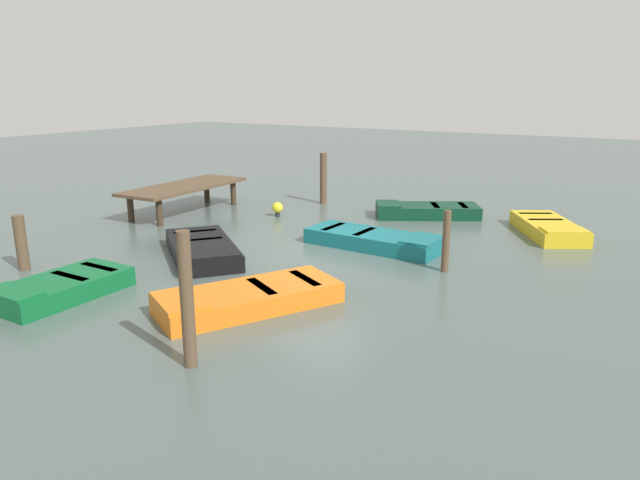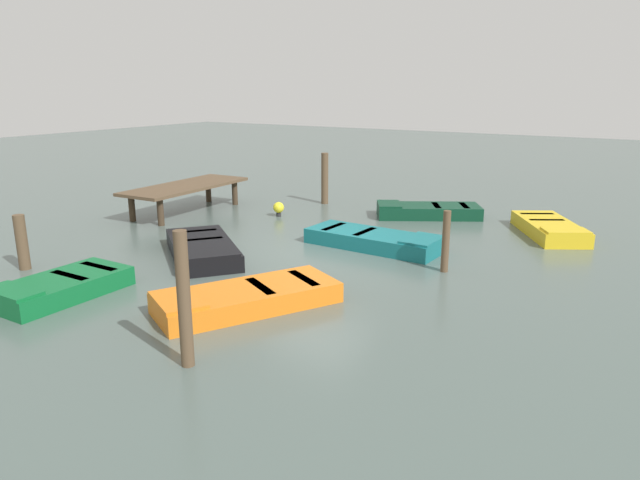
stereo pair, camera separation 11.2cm
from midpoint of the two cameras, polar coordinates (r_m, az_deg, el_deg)
The scene contains 13 objects.
ground_plane at distance 14.98m, azimuth 0.21°, elevation -1.29°, with size 80.00×80.00×0.00m, color #4C5B56.
dock_segment at distance 20.12m, azimuth -12.93°, elevation 5.00°, with size 4.70×1.91×0.95m.
rowboat_black at distance 14.87m, azimuth -11.32°, elevation -0.85°, with size 3.20×3.49×0.46m.
rowboat_orange at distance 11.39m, azimuth -6.99°, elevation -5.64°, with size 3.77×2.91×0.46m.
rowboat_teal at distance 15.51m, azimuth 5.60°, elevation 0.04°, with size 1.52×3.69×0.46m.
rowboat_yellow at distance 17.98m, azimuth 21.85°, elevation 1.11°, with size 3.30×2.66×0.46m.
rowboat_dark_green at distance 19.35m, azimuth 10.72°, elevation 2.87°, with size 2.75×3.51×0.46m.
rowboat_green at distance 13.00m, azimuth -23.98°, elevation -4.22°, with size 2.64×1.37×0.46m.
mooring_piling_far_right at distance 8.98m, azimuth -12.92°, elevation -5.79°, with size 0.21×0.21×2.17m, color brown.
mooring_piling_near_right at distance 15.18m, azimuth -27.15°, elevation -0.20°, with size 0.26×0.26×1.31m, color brown.
mooring_piling_mid_left at distance 21.09m, azimuth 0.62°, elevation 6.09°, with size 0.25×0.25×1.85m, color brown.
mooring_piling_center at distance 13.63m, azimuth 12.53°, elevation -0.15°, with size 0.17×0.17×1.45m, color brown.
marker_buoy at distance 19.14m, azimuth -3.94°, elevation 3.18°, with size 0.36×0.36×0.48m.
Camera 2 is at (-12.26, -7.49, 4.23)m, focal length 32.44 mm.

